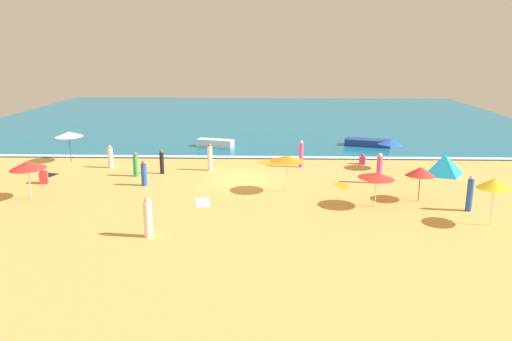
# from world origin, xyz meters

# --- Properties ---
(ground_plane) EXTENTS (60.00, 60.00, 0.00)m
(ground_plane) POSITION_xyz_m (0.00, 0.00, 0.00)
(ground_plane) COLOR #E0A856
(ocean_water) EXTENTS (60.00, 44.00, 0.10)m
(ocean_water) POSITION_xyz_m (0.00, 28.00, 0.05)
(ocean_water) COLOR #146B93
(ocean_water) RESTS_ON ground_plane
(wave_breaker_foam) EXTENTS (57.00, 0.70, 0.01)m
(wave_breaker_foam) POSITION_xyz_m (0.00, 6.30, 0.10)
(wave_breaker_foam) COLOR white
(wave_breaker_foam) RESTS_ON ocean_water
(beach_umbrella_0) EXTENTS (2.76, 2.77, 2.24)m
(beach_umbrella_0) POSITION_xyz_m (-11.60, -4.56, 1.98)
(beach_umbrella_0) COLOR silver
(beach_umbrella_0) RESTS_ON ground_plane
(beach_umbrella_1) EXTENTS (2.33, 2.33, 2.36)m
(beach_umbrella_1) POSITION_xyz_m (12.32, -7.99, 2.10)
(beach_umbrella_1) COLOR silver
(beach_umbrella_1) RESTS_ON ground_plane
(beach_umbrella_2) EXTENTS (2.59, 2.59, 2.18)m
(beach_umbrella_2) POSITION_xyz_m (2.73, -2.65, 2.02)
(beach_umbrella_2) COLOR silver
(beach_umbrella_2) RESTS_ON ground_plane
(beach_umbrella_3) EXTENTS (2.55, 2.54, 2.15)m
(beach_umbrella_3) POSITION_xyz_m (10.07, 3.18, 1.89)
(beach_umbrella_3) COLOR silver
(beach_umbrella_3) RESTS_ON ground_plane
(beach_umbrella_4) EXTENTS (2.23, 2.24, 2.28)m
(beach_umbrella_4) POSITION_xyz_m (-12.96, 4.66, 2.07)
(beach_umbrella_4) COLOR #4C3823
(beach_umbrella_4) RESTS_ON ground_plane
(beach_umbrella_5) EXTENTS (2.05, 2.06, 1.95)m
(beach_umbrella_5) POSITION_xyz_m (10.00, -4.11, 1.67)
(beach_umbrella_5) COLOR #4C3823
(beach_umbrella_5) RESTS_ON ground_plane
(beach_umbrella_6) EXTENTS (2.29, 2.28, 1.93)m
(beach_umbrella_6) POSITION_xyz_m (7.36, -5.30, 1.73)
(beach_umbrella_6) COLOR silver
(beach_umbrella_6) RESTS_ON ground_plane
(beach_tent) EXTENTS (2.89, 2.57, 1.40)m
(beach_tent) POSITION_xyz_m (13.28, 1.66, 0.70)
(beach_tent) COLOR #1999D8
(beach_tent) RESTS_ON ground_plane
(beachgoer_0) EXTENTS (0.43, 0.43, 1.87)m
(beachgoer_0) POSITION_xyz_m (-3.69, -9.93, 0.87)
(beachgoer_0) COLOR white
(beachgoer_0) RESTS_ON ground_plane
(beachgoer_1) EXTENTS (0.42, 0.42, 1.91)m
(beachgoer_1) POSITION_xyz_m (3.92, 3.57, 0.92)
(beachgoer_1) COLOR #D84CA5
(beachgoer_1) RESTS_ON ground_plane
(beachgoer_2) EXTENTS (0.46, 0.46, 1.91)m
(beachgoer_2) POSITION_xyz_m (12.11, -5.82, 0.90)
(beachgoer_2) COLOR blue
(beachgoer_2) RESTS_ON ground_plane
(beachgoer_3) EXTENTS (0.54, 0.54, 0.79)m
(beachgoer_3) POSITION_xyz_m (8.44, 4.61, 0.33)
(beachgoer_3) COLOR #D84CA5
(beachgoer_3) RESTS_ON ground_plane
(beachgoer_4) EXTENTS (0.44, 0.44, 1.93)m
(beachgoer_4) POSITION_xyz_m (8.54, -0.54, 0.93)
(beachgoer_4) COLOR #D84CA5
(beachgoer_4) RESTS_ON ground_plane
(beachgoer_5) EXTENTS (0.35, 0.35, 1.65)m
(beachgoer_5) POSITION_xyz_m (-5.50, 1.43, 0.81)
(beachgoer_5) COLOR black
(beachgoer_5) RESTS_ON ground_plane
(beachgoer_6) EXTENTS (0.41, 0.41, 1.58)m
(beachgoer_6) POSITION_xyz_m (-5.96, -1.53, 0.74)
(beachgoer_6) COLOR blue
(beachgoer_6) RESTS_ON ground_plane
(beachgoer_7) EXTENTS (0.42, 0.42, 1.88)m
(beachgoer_7) POSITION_xyz_m (-2.39, 2.43, 0.88)
(beachgoer_7) COLOR white
(beachgoer_7) RESTS_ON ground_plane
(beachgoer_8) EXTENTS (0.50, 0.50, 1.62)m
(beachgoer_8) POSITION_xyz_m (-9.46, 2.97, 0.75)
(beachgoer_8) COLOR white
(beachgoer_8) RESTS_ON ground_plane
(beachgoer_9) EXTENTS (0.42, 0.42, 1.62)m
(beachgoer_9) POSITION_xyz_m (-7.06, 0.70, 0.76)
(beachgoer_9) COLOR green
(beachgoer_9) RESTS_ON ground_plane
(beachgoer_10) EXTENTS (0.55, 0.55, 0.94)m
(beachgoer_10) POSITION_xyz_m (-12.36, -1.23, 0.40)
(beachgoer_10) COLOR red
(beachgoer_10) RESTS_ON ground_plane
(beach_towel_0) EXTENTS (1.80, 1.84, 0.01)m
(beach_towel_0) POSITION_xyz_m (1.59, 4.73, 0.01)
(beach_towel_0) COLOR orange
(beach_towel_0) RESTS_ON ground_plane
(beach_towel_1) EXTENTS (1.05, 1.79, 0.01)m
(beach_towel_1) POSITION_xyz_m (-1.93, -4.84, 0.01)
(beach_towel_1) COLOR white
(beach_towel_1) RESTS_ON ground_plane
(beach_towel_2) EXTENTS (1.14, 1.22, 0.01)m
(beach_towel_2) POSITION_xyz_m (-12.95, 0.78, 0.01)
(beach_towel_2) COLOR black
(beach_towel_2) RESTS_ON ground_plane
(beach_towel_3) EXTENTS (1.15, 1.59, 0.01)m
(beach_towel_3) POSITION_xyz_m (6.17, -1.20, 0.01)
(beach_towel_3) COLOR orange
(beach_towel_3) RESTS_ON ground_plane
(small_boat_0) EXTENTS (3.18, 1.72, 0.64)m
(small_boat_0) POSITION_xyz_m (-2.86, 10.11, 0.42)
(small_boat_0) COLOR white
(small_boat_0) RESTS_ON ocean_water
(small_boat_1) EXTENTS (4.00, 2.32, 0.56)m
(small_boat_1) POSITION_xyz_m (10.00, 10.94, 0.38)
(small_boat_1) COLOR navy
(small_boat_1) RESTS_ON ocean_water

